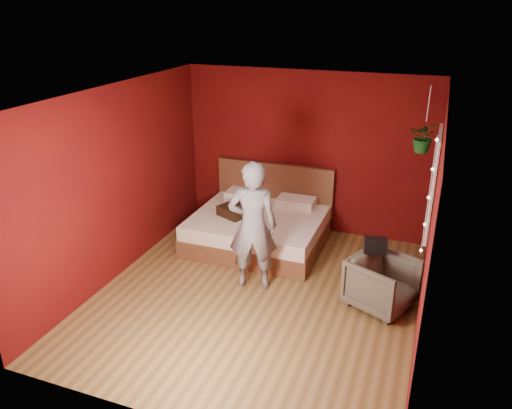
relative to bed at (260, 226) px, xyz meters
name	(u,v)px	position (x,y,z in m)	size (l,w,h in m)	color
floor	(257,294)	(0.49, -1.45, -0.28)	(4.50, 4.50, 0.00)	olive
room_walls	(257,173)	(0.49, -1.45, 1.40)	(4.04, 4.54, 2.62)	#5A0E09
window	(433,183)	(2.45, -0.55, 1.22)	(0.05, 0.97, 1.27)	white
fairy_lights	(429,197)	(2.43, -1.08, 1.22)	(0.04, 0.04, 1.45)	silver
bed	(260,226)	(0.00, 0.00, 0.00)	(1.98, 1.69, 1.09)	brown
person	(253,226)	(0.35, -1.25, 0.59)	(0.64, 0.42, 1.75)	slate
armchair	(382,283)	(2.03, -1.15, 0.05)	(0.72, 0.74, 0.67)	#555143
handbag	(375,245)	(1.89, -1.02, 0.48)	(0.27, 0.14, 0.20)	black
throw_pillow	(235,210)	(-0.34, -0.18, 0.29)	(0.42, 0.42, 0.15)	black
hanging_plant	(424,137)	(2.27, -0.11, 1.67)	(0.41, 0.36, 0.85)	silver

